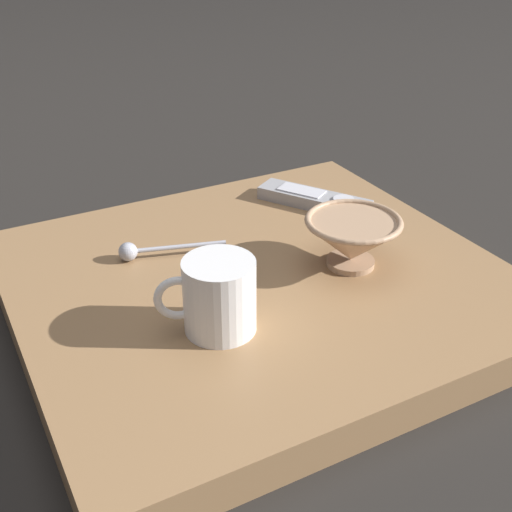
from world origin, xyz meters
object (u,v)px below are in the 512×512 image
at_px(cereal_bowl, 352,239).
at_px(tv_remote_near, 314,199).
at_px(coffee_mug, 218,296).
at_px(teaspoon, 139,251).

height_order(cereal_bowl, tv_remote_near, cereal_bowl).
distance_m(cereal_bowl, tv_remote_near, 0.19).
height_order(coffee_mug, tv_remote_near, coffee_mug).
relative_size(coffee_mug, teaspoon, 0.79).
xyz_separation_m(coffee_mug, tv_remote_near, (0.27, 0.22, -0.03)).
bearing_deg(tv_remote_near, coffee_mug, -140.36).
xyz_separation_m(teaspoon, tv_remote_near, (0.29, 0.03, -0.00)).
bearing_deg(cereal_bowl, tv_remote_near, 72.22).
relative_size(coffee_mug, tv_remote_near, 0.63).
bearing_deg(teaspoon, coffee_mug, -82.57).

